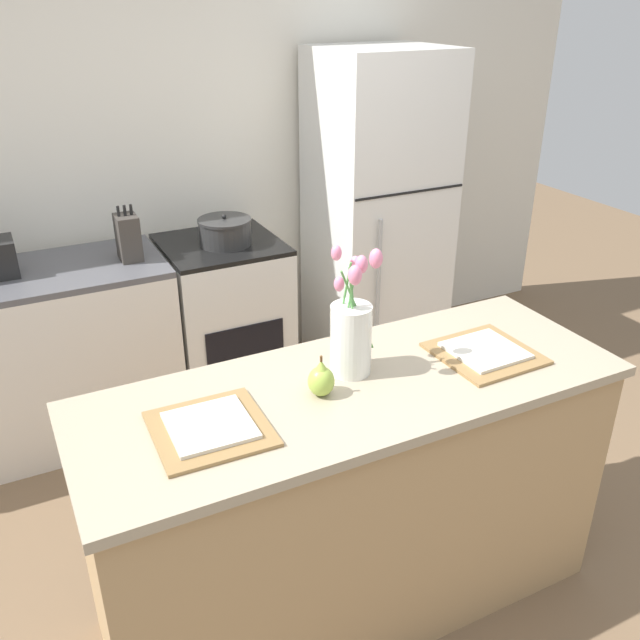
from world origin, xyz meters
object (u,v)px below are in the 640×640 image
cooking_pot (225,232)px  flower_vase (351,332)px  pear_figurine (321,380)px  knife_block (128,237)px  stove_range (226,320)px  plate_setting_left (210,428)px  plate_setting_right (485,352)px  refrigerator (377,216)px

cooking_pot → flower_vase: bearing=-93.5°
pear_figurine → knife_block: knife_block is taller
stove_range → knife_block: (-0.47, -0.04, 0.56)m
stove_range → flower_vase: size_ratio=2.12×
cooking_pot → knife_block: bearing=179.4°
plate_setting_left → plate_setting_right: same height
cooking_pot → knife_block: size_ratio=1.01×
refrigerator → plate_setting_left: size_ratio=5.50×
knife_block → plate_setting_left: bearing=-94.6°
flower_vase → cooking_pot: size_ratio=1.56×
plate_setting_right → knife_block: size_ratio=1.23×
knife_block → refrigerator: bearing=1.5°
plate_setting_right → knife_block: bearing=118.4°
refrigerator → plate_setting_left: bearing=-133.4°
pear_figurine → plate_setting_left: size_ratio=0.42×
flower_vase → knife_block: 1.54m
stove_range → pear_figurine: (-0.23, -1.61, 0.55)m
plate_setting_left → knife_block: bearing=85.4°
plate_setting_left → stove_range: bearing=69.9°
plate_setting_left → knife_block: (0.13, 1.60, 0.06)m
refrigerator → flower_vase: size_ratio=4.27×
plate_setting_right → knife_block: (-0.87, 1.60, 0.06)m
refrigerator → plate_setting_left: 2.25m
refrigerator → flower_vase: bearing=-123.9°
plate_setting_right → pear_figurine: bearing=177.4°
flower_vase → refrigerator: bearing=56.1°
stove_range → pear_figurine: 1.71m
flower_vase → plate_setting_left: flower_vase is taller
flower_vase → knife_block: (-0.40, 1.49, -0.08)m
refrigerator → plate_setting_right: (-0.55, -1.63, 0.05)m
pear_figurine → knife_block: size_ratio=0.51×
stove_range → refrigerator: 1.06m
plate_setting_right → refrigerator: bearing=71.3°
cooking_pot → plate_setting_right: bearing=-76.6°
stove_range → flower_vase: flower_vase is taller
flower_vase → cooking_pot: bearing=86.5°
flower_vase → plate_setting_right: 0.50m
pear_figurine → plate_setting_right: size_ratio=0.42×
refrigerator → plate_setting_right: size_ratio=5.50×
stove_range → flower_vase: bearing=-92.8°
refrigerator → cooking_pot: size_ratio=6.67×
pear_figurine → plate_setting_left: bearing=-175.7°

